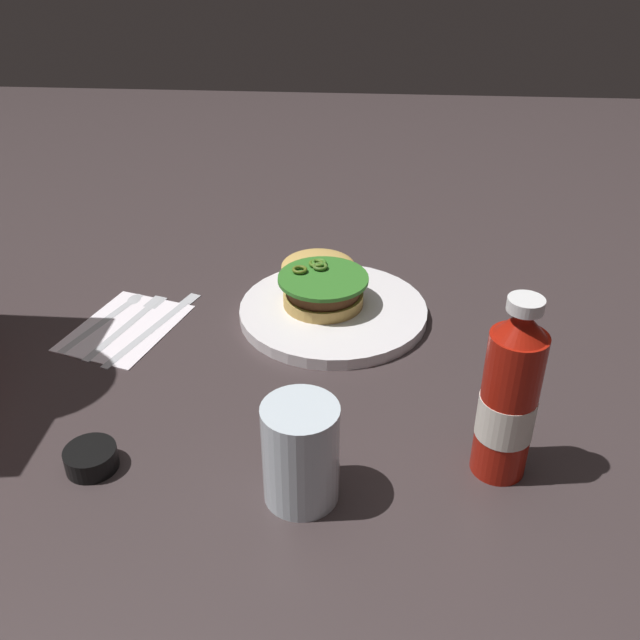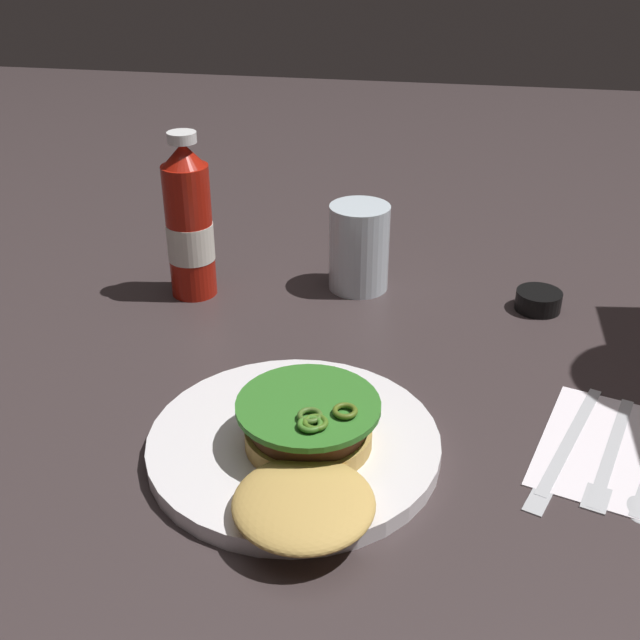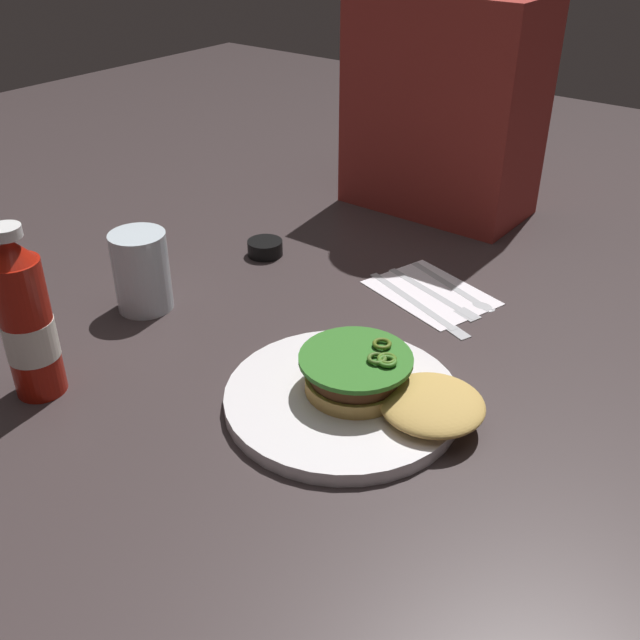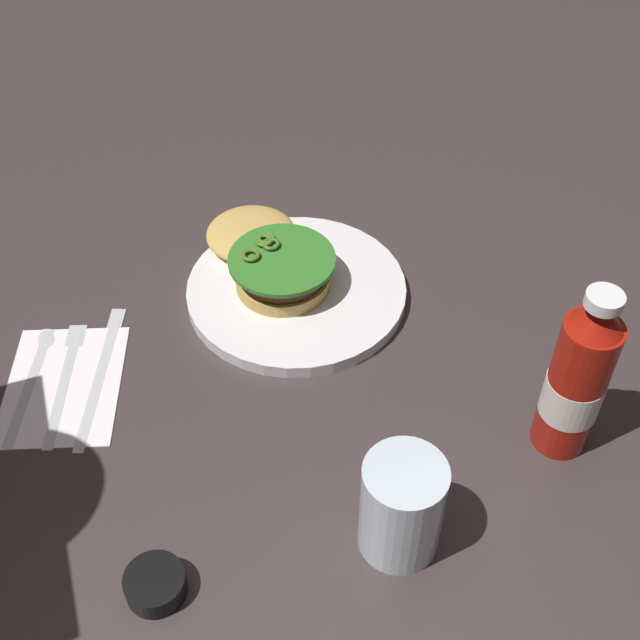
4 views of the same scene
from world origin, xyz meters
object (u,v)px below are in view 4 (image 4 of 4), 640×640
(condiment_cup, at_px, (155,584))
(spoon_utensil, at_px, (35,365))
(burger_sandwich, at_px, (270,257))
(water_glass, at_px, (402,507))
(dinner_plate, at_px, (297,291))
(napkin, at_px, (64,385))
(ketchup_bottle, at_px, (577,381))
(butter_knife, at_px, (102,364))
(fork_utensil, at_px, (66,370))

(condiment_cup, xyz_separation_m, spoon_utensil, (0.32, 0.08, -0.01))
(burger_sandwich, height_order, water_glass, water_glass)
(dinner_plate, relative_size, burger_sandwich, 1.26)
(napkin, bearing_deg, burger_sandwich, -70.70)
(water_glass, height_order, spoon_utensil, water_glass)
(burger_sandwich, distance_m, napkin, 0.30)
(burger_sandwich, xyz_separation_m, ketchup_bottle, (-0.35, -0.22, 0.06))
(ketchup_bottle, relative_size, spoon_utensil, 1.25)
(burger_sandwich, distance_m, condiment_cup, 0.45)
(napkin, bearing_deg, butter_knife, -73.17)
(condiment_cup, xyz_separation_m, fork_utensil, (0.30, 0.05, -0.01))
(burger_sandwich, bearing_deg, napkin, 109.30)
(dinner_plate, relative_size, ketchup_bottle, 1.29)
(dinner_plate, height_order, condiment_cup, condiment_cup)
(burger_sandwich, bearing_deg, fork_utensil, 106.28)
(burger_sandwich, height_order, spoon_utensil, burger_sandwich)
(burger_sandwich, bearing_deg, butter_knife, 109.80)
(napkin, bearing_deg, condiment_cup, -169.39)
(burger_sandwich, xyz_separation_m, condiment_cup, (-0.38, 0.23, -0.02))
(water_glass, relative_size, napkin, 0.65)
(condiment_cup, relative_size, butter_knife, 0.27)
(burger_sandwich, distance_m, spoon_utensil, 0.32)
(dinner_plate, relative_size, spoon_utensil, 1.61)
(water_glass, distance_m, condiment_cup, 0.24)
(butter_knife, bearing_deg, dinner_plate, -80.85)
(spoon_utensil, bearing_deg, condiment_cup, -165.95)
(water_glass, xyz_separation_m, napkin, (0.31, 0.29, -0.06))
(ketchup_bottle, xyz_separation_m, napkin, (0.25, 0.50, -0.10))
(water_glass, bearing_deg, butter_knife, 36.88)
(dinner_plate, bearing_deg, napkin, 100.38)
(burger_sandwich, xyz_separation_m, spoon_utensil, (-0.06, 0.31, -0.03))
(water_glass, distance_m, fork_utensil, 0.44)
(condiment_cup, bearing_deg, fork_utensil, 8.94)
(butter_knife, height_order, fork_utensil, same)
(napkin, height_order, fork_utensil, fork_utensil)
(ketchup_bottle, bearing_deg, butter_knife, 59.62)
(ketchup_bottle, distance_m, napkin, 0.57)
(napkin, relative_size, fork_utensil, 0.97)
(ketchup_bottle, xyz_separation_m, fork_utensil, (0.27, 0.50, -0.09))
(condiment_cup, distance_m, butter_knife, 0.30)
(butter_knife, relative_size, fork_utensil, 1.14)
(dinner_plate, distance_m, spoon_utensil, 0.33)
(water_glass, relative_size, spoon_utensil, 0.67)
(water_glass, xyz_separation_m, spoon_utensil, (0.35, 0.32, -0.05))
(butter_knife, bearing_deg, condiment_cup, -178.82)
(condiment_cup, bearing_deg, spoon_utensil, 14.05)
(ketchup_bottle, height_order, spoon_utensil, ketchup_bottle)
(napkin, xyz_separation_m, spoon_utensil, (0.04, 0.03, 0.00))
(dinner_plate, xyz_separation_m, water_glass, (-0.36, 0.01, 0.05))
(dinner_plate, xyz_separation_m, napkin, (-0.06, 0.30, -0.01))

